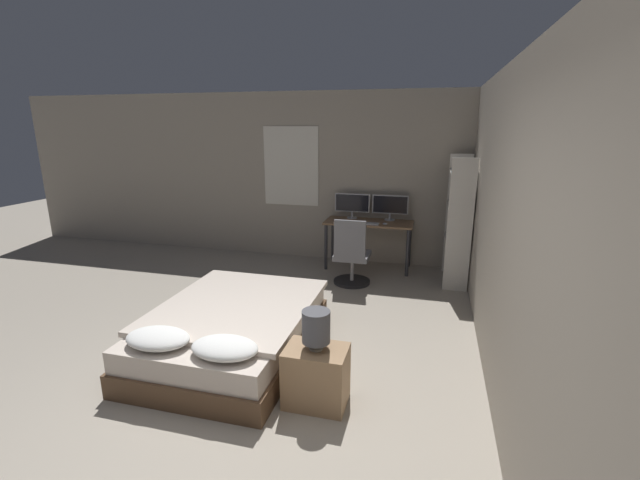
% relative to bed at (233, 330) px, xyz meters
% --- Properties ---
extents(ground_plane, '(20.00, 20.00, 0.00)m').
position_rel_bed_xyz_m(ground_plane, '(0.40, -1.13, -0.24)').
color(ground_plane, '#9E9384').
extents(wall_back, '(12.00, 0.08, 2.70)m').
position_rel_bed_xyz_m(wall_back, '(0.39, 3.28, 1.11)').
color(wall_back, '#9E9384').
rests_on(wall_back, ground_plane).
extents(wall_side_right, '(0.06, 12.00, 2.70)m').
position_rel_bed_xyz_m(wall_side_right, '(2.40, 0.37, 1.11)').
color(wall_side_right, '#9E9384').
rests_on(wall_side_right, ground_plane).
extents(bed, '(1.44, 2.00, 0.55)m').
position_rel_bed_xyz_m(bed, '(0.00, 0.00, 0.00)').
color(bed, brown).
rests_on(bed, ground_plane).
extents(nightstand, '(0.49, 0.36, 0.48)m').
position_rel_bed_xyz_m(nightstand, '(1.01, -0.56, 0.00)').
color(nightstand, '#997551').
rests_on(nightstand, ground_plane).
extents(bedside_lamp, '(0.22, 0.22, 0.32)m').
position_rel_bed_xyz_m(bedside_lamp, '(1.01, -0.56, 0.44)').
color(bedside_lamp, gray).
rests_on(bedside_lamp, nightstand).
extents(desk, '(1.34, 0.57, 0.75)m').
position_rel_bed_xyz_m(desk, '(0.89, 2.92, 0.40)').
color(desk, '#846042').
rests_on(desk, ground_plane).
extents(monitor_left, '(0.55, 0.16, 0.39)m').
position_rel_bed_xyz_m(monitor_left, '(0.59, 3.11, 0.74)').
color(monitor_left, '#B7B7BC').
rests_on(monitor_left, desk).
extents(monitor_right, '(0.55, 0.16, 0.39)m').
position_rel_bed_xyz_m(monitor_right, '(1.19, 3.11, 0.74)').
color(monitor_right, '#B7B7BC').
rests_on(monitor_right, desk).
extents(keyboard, '(0.36, 0.13, 0.02)m').
position_rel_bed_xyz_m(keyboard, '(0.89, 2.74, 0.52)').
color(keyboard, '#B7B7BC').
rests_on(keyboard, desk).
extents(computer_mouse, '(0.07, 0.05, 0.04)m').
position_rel_bed_xyz_m(computer_mouse, '(1.16, 2.74, 0.53)').
color(computer_mouse, '#B7B7BC').
rests_on(computer_mouse, desk).
extents(office_chair, '(0.52, 0.52, 0.96)m').
position_rel_bed_xyz_m(office_chair, '(0.78, 2.14, 0.14)').
color(office_chair, black).
rests_on(office_chair, ground_plane).
extents(bookshelf, '(0.32, 0.80, 1.79)m').
position_rel_bed_xyz_m(bookshelf, '(2.18, 2.58, 0.73)').
color(bookshelf, beige).
rests_on(bookshelf, ground_plane).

